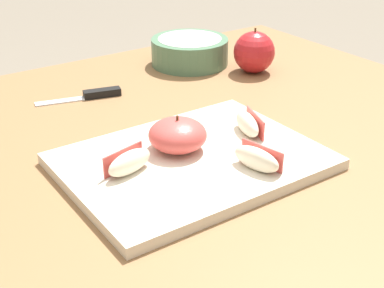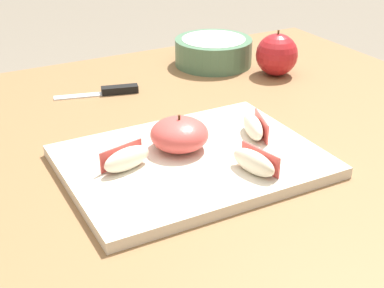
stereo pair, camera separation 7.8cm
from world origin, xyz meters
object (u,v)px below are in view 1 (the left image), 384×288
object	(u,v)px
apple_wedge_middle	(248,124)
paring_knife	(95,94)
cutting_board	(192,161)
ceramic_fruit_bowl	(190,51)
whole_apple_crimson	(254,52)
apple_half_skin_up	(178,135)
apple_wedge_right	(129,162)
apple_wedge_left	(257,159)

from	to	relation	value
apple_wedge_middle	paring_knife	bearing A→B (deg)	110.38
cutting_board	ceramic_fruit_bowl	xyz separation A→B (m)	(0.26, 0.38, 0.02)
cutting_board	whole_apple_crimson	bearing A→B (deg)	37.80
cutting_board	apple_wedge_middle	world-z (taller)	apple_wedge_middle
apple_half_skin_up	apple_wedge_right	xyz separation A→B (m)	(-0.09, -0.02, -0.01)
apple_half_skin_up	whole_apple_crimson	xyz separation A→B (m)	(0.34, 0.23, 0.00)
apple_wedge_right	apple_half_skin_up	bearing A→B (deg)	12.22
cutting_board	apple_wedge_right	size ratio (longest dim) A/B	4.72
whole_apple_crimson	cutting_board	bearing A→B (deg)	-142.20
apple_wedge_right	whole_apple_crimson	distance (m)	0.50
apple_wedge_middle	apple_wedge_left	world-z (taller)	same
whole_apple_crimson	ceramic_fruit_bowl	bearing A→B (deg)	124.30
cutting_board	apple_half_skin_up	xyz separation A→B (m)	(-0.00, 0.03, 0.03)
apple_half_skin_up	apple_wedge_right	world-z (taller)	apple_half_skin_up
paring_knife	ceramic_fruit_bowl	distance (m)	0.27
apple_wedge_right	ceramic_fruit_bowl	distance (m)	0.51
apple_wedge_left	ceramic_fruit_bowl	size ratio (longest dim) A/B	0.46
ceramic_fruit_bowl	paring_knife	bearing A→B (deg)	-167.01
paring_knife	apple_half_skin_up	bearing A→B (deg)	-91.02
cutting_board	apple_wedge_middle	size ratio (longest dim) A/B	4.71
apple_wedge_middle	whole_apple_crimson	world-z (taller)	whole_apple_crimson
whole_apple_crimson	apple_half_skin_up	bearing A→B (deg)	-145.88
cutting_board	apple_wedge_left	bearing A→B (deg)	-57.03
apple_wedge_left	ceramic_fruit_bowl	bearing A→B (deg)	66.09
ceramic_fruit_bowl	cutting_board	bearing A→B (deg)	-123.98
apple_wedge_middle	ceramic_fruit_bowl	xyz separation A→B (m)	(0.14, 0.37, -0.00)
apple_wedge_right	paring_knife	world-z (taller)	apple_wedge_right
apple_half_skin_up	paring_knife	xyz separation A→B (m)	(0.01, 0.29, -0.03)
cutting_board	apple_half_skin_up	size ratio (longest dim) A/B	4.20
apple_wedge_middle	apple_wedge_left	bearing A→B (deg)	-123.61
apple_wedge_middle	apple_wedge_right	xyz separation A→B (m)	(-0.21, -0.00, 0.00)
cutting_board	paring_knife	xyz separation A→B (m)	(0.00, 0.32, -0.00)
paring_knife	apple_wedge_middle	bearing A→B (deg)	-69.62
apple_half_skin_up	apple_wedge_left	bearing A→B (deg)	-62.66
apple_wedge_middle	whole_apple_crimson	size ratio (longest dim) A/B	0.81
whole_apple_crimson	apple_wedge_right	bearing A→B (deg)	-149.87
apple_half_skin_up	apple_wedge_left	world-z (taller)	apple_half_skin_up
apple_half_skin_up	apple_wedge_middle	world-z (taller)	apple_half_skin_up
cutting_board	ceramic_fruit_bowl	bearing A→B (deg)	56.02
apple_half_skin_up	apple_wedge_left	size ratio (longest dim) A/B	1.12
paring_knife	whole_apple_crimson	distance (m)	0.35
apple_half_skin_up	ceramic_fruit_bowl	bearing A→B (deg)	53.31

